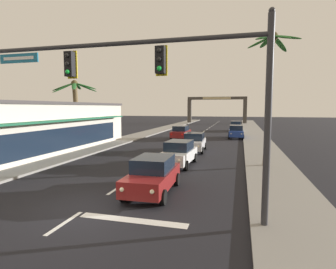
# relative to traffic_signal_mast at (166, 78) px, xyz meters

# --- Properties ---
(ground_plane) EXTENTS (220.00, 220.00, 0.00)m
(ground_plane) POSITION_rel_traffic_signal_mast_xyz_m (-3.27, 0.10, -4.99)
(ground_plane) COLOR black
(sidewalk_right) EXTENTS (3.20, 110.00, 0.14)m
(sidewalk_right) POSITION_rel_traffic_signal_mast_xyz_m (4.53, 20.10, -4.92)
(sidewalk_right) COLOR gray
(sidewalk_right) RESTS_ON ground
(sidewalk_left) EXTENTS (3.20, 110.00, 0.14)m
(sidewalk_left) POSITION_rel_traffic_signal_mast_xyz_m (-11.07, 20.10, -4.92)
(sidewalk_left) COLOR gray
(sidewalk_left) RESTS_ON ground
(lane_markings) EXTENTS (4.28, 89.10, 0.01)m
(lane_markings) POSITION_rel_traffic_signal_mast_xyz_m (-2.83, 20.42, -4.98)
(lane_markings) COLOR silver
(lane_markings) RESTS_ON ground
(traffic_signal_mast) EXTENTS (10.76, 0.41, 7.03)m
(traffic_signal_mast) POSITION_rel_traffic_signal_mast_xyz_m (0.00, 0.00, 0.00)
(traffic_signal_mast) COLOR #2D2D33
(traffic_signal_mast) RESTS_ON ground
(sedan_lead_at_stop_bar) EXTENTS (2.04, 4.49, 1.68)m
(sedan_lead_at_stop_bar) POSITION_rel_traffic_signal_mast_xyz_m (-1.36, 2.71, -4.13)
(sedan_lead_at_stop_bar) COLOR maroon
(sedan_lead_at_stop_bar) RESTS_ON ground
(sedan_third_in_queue) EXTENTS (2.09, 4.51, 1.68)m
(sedan_third_in_queue) POSITION_rel_traffic_signal_mast_xyz_m (-1.52, 8.96, -4.13)
(sedan_third_in_queue) COLOR silver
(sedan_third_in_queue) RESTS_ON ground
(sedan_fifth_in_queue) EXTENTS (2.08, 4.50, 1.68)m
(sedan_fifth_in_queue) POSITION_rel_traffic_signal_mast_xyz_m (-1.48, 15.22, -4.13)
(sedan_fifth_in_queue) COLOR silver
(sedan_fifth_in_queue) RESTS_ON ground
(sedan_oncoming_far) EXTENTS (2.01, 4.47, 1.68)m
(sedan_oncoming_far) POSITION_rel_traffic_signal_mast_xyz_m (-4.68, 24.30, -4.13)
(sedan_oncoming_far) COLOR maroon
(sedan_oncoming_far) RESTS_ON ground
(sedan_parked_nearest_kerb) EXTENTS (2.03, 4.48, 1.68)m
(sedan_parked_nearest_kerb) POSITION_rel_traffic_signal_mast_xyz_m (1.82, 37.95, -4.13)
(sedan_parked_nearest_kerb) COLOR silver
(sedan_parked_nearest_kerb) RESTS_ON ground
(sedan_parked_mid_kerb) EXTENTS (2.04, 4.49, 1.68)m
(sedan_parked_mid_kerb) POSITION_rel_traffic_signal_mast_xyz_m (2.02, 27.07, -4.13)
(sedan_parked_mid_kerb) COLOR navy
(sedan_parked_mid_kerb) RESTS_ON ground
(palm_left_second) EXTENTS (4.21, 3.99, 6.44)m
(palm_left_second) POSITION_rel_traffic_signal_mast_xyz_m (-12.01, 12.87, -0.63)
(palm_left_second) COLOR brown
(palm_left_second) RESTS_ON ground
(palm_right_second) EXTENTS (3.27, 3.12, 8.77)m
(palm_right_second) POSITION_rel_traffic_signal_mast_xyz_m (4.35, 9.81, 1.41)
(palm_right_second) COLOR brown
(palm_right_second) RESTS_ON ground
(storefront_strip_left) EXTENTS (8.99, 23.17, 4.44)m
(storefront_strip_left) POSITION_rel_traffic_signal_mast_xyz_m (-15.51, 10.13, -2.76)
(storefront_strip_left) COLOR beige
(storefront_strip_left) RESTS_ON ground
(town_gateway_arch) EXTENTS (14.53, 0.90, 6.57)m
(town_gateway_arch) POSITION_rel_traffic_signal_mast_xyz_m (-3.27, 59.80, -0.73)
(town_gateway_arch) COLOR #423D38
(town_gateway_arch) RESTS_ON ground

